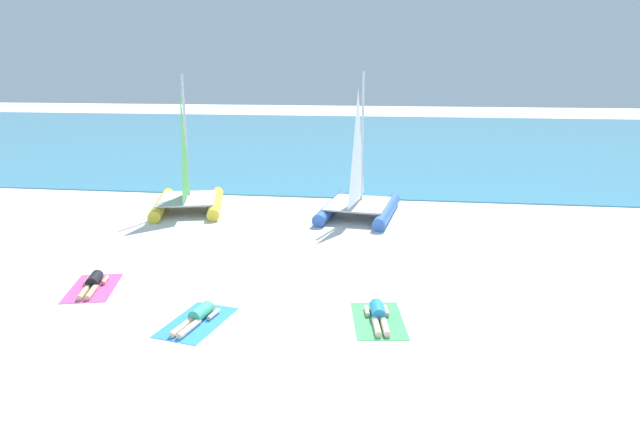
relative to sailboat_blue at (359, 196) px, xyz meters
name	(u,v)px	position (x,y,z in m)	size (l,w,h in m)	color
ground_plane	(335,215)	(-0.88, -0.05, -0.79)	(120.00, 120.00, 0.00)	white
ocean_water	(367,139)	(-0.88, 22.73, -0.77)	(120.00, 40.00, 0.05)	teal
sailboat_blue	(359,196)	(0.00, 0.00, 0.00)	(3.09, 4.37, 5.32)	blue
sailboat_yellow	(188,191)	(-6.69, -0.01, -0.02)	(3.51, 4.52, 5.21)	yellow
towel_left	(93,288)	(-6.24, -7.96, -0.79)	(1.10, 1.90, 0.01)	#D84C99
sunbather_left	(93,282)	(-6.26, -7.90, -0.66)	(0.77, 1.55, 0.30)	black
towel_middle	(197,322)	(-2.93, -9.48, -0.79)	(1.10, 1.90, 0.01)	#338CD8
sunbather_middle	(198,316)	(-2.92, -9.42, -0.66)	(0.70, 1.56, 0.30)	#3FB28C
towel_right	(378,320)	(1.05, -8.85, -0.79)	(1.10, 1.90, 0.01)	#4CB266
sunbather_right	(378,314)	(1.04, -8.78, -0.66)	(0.64, 1.57, 0.30)	#268CCC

